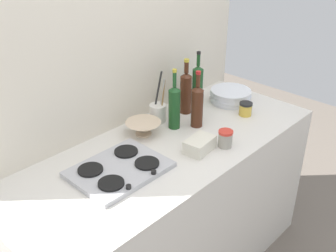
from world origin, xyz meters
TOP-DOWN VIEW (x-y plane):
  - counter_block at (0.00, 0.00)m, footprint 1.80×0.70m
  - backsplash_panel at (0.00, 0.38)m, footprint 1.90×0.06m
  - stovetop_hob at (-0.32, 0.01)m, footprint 0.43×0.33m
  - plate_stack at (0.67, 0.09)m, footprint 0.26×0.26m
  - wine_bottle_leftmost at (0.36, 0.20)m, footprint 0.07×0.07m
  - wine_bottle_mid_left at (0.27, 0.04)m, footprint 0.07×0.07m
  - wine_bottle_mid_right at (0.17, 0.12)m, footprint 0.06×0.06m
  - wine_bottle_rightmost at (0.48, 0.21)m, footprint 0.07×0.07m
  - mixing_bowl at (0.00, 0.18)m, footprint 0.19×0.19m
  - butter_dish at (0.08, -0.14)m, footprint 0.17×0.12m
  - utensil_crock at (0.16, 0.24)m, footprint 0.09×0.09m
  - condiment_jar_front at (0.57, -0.08)m, footprint 0.08×0.08m
  - condiment_jar_rear at (0.20, -0.21)m, footprint 0.08×0.08m

SIDE VIEW (x-z plane):
  - counter_block at x=0.00m, z-range 0.00..0.90m
  - stovetop_hob at x=-0.32m, z-range 0.89..0.93m
  - butter_dish at x=0.08m, z-range 0.90..0.97m
  - condiment_jar_front at x=0.57m, z-range 0.90..0.98m
  - plate_stack at x=0.67m, z-range 0.90..0.98m
  - mixing_bowl at x=0.00m, z-range 0.90..0.98m
  - condiment_jar_rear at x=0.20m, z-range 0.90..0.99m
  - utensil_crock at x=0.16m, z-range 0.81..1.11m
  - wine_bottle_mid_left at x=0.27m, z-range 0.86..1.19m
  - wine_bottle_mid_right at x=0.17m, z-range 0.86..1.20m
  - wine_bottle_leftmost at x=0.36m, z-range 0.87..1.20m
  - wine_bottle_rightmost at x=0.48m, z-range 0.86..1.21m
  - backsplash_panel at x=0.00m, z-range 0.00..2.41m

